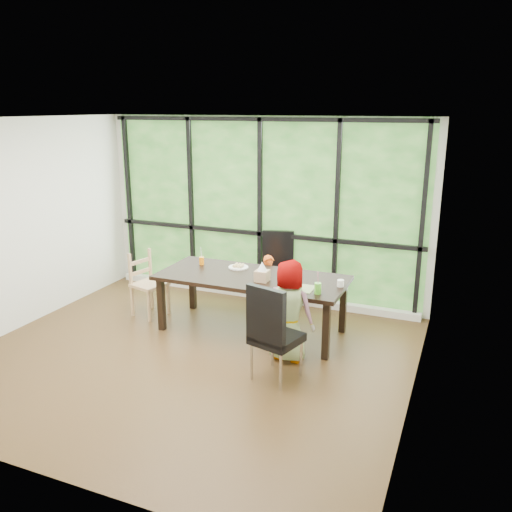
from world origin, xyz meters
name	(u,v)px	position (x,y,z in m)	size (l,w,h in m)	color
ground	(189,357)	(0.00, 0.00, 0.00)	(5.00, 5.00, 0.00)	black
back_wall	(261,210)	(0.00, 2.25, 1.35)	(5.00, 5.00, 0.00)	silver
foliage_backdrop	(261,210)	(0.00, 2.23, 1.35)	(4.80, 0.02, 2.65)	#214C1B
window_mullions	(260,210)	(0.00, 2.19, 1.35)	(4.80, 0.06, 2.65)	black
window_sill	(259,294)	(0.00, 2.15, 0.05)	(4.80, 0.12, 0.10)	silver
dining_table	(252,304)	(0.38, 0.98, 0.38)	(2.40, 1.03, 0.75)	black
chair_window_leather	(277,270)	(0.36, 1.96, 0.54)	(0.46, 0.46, 1.08)	black
chair_interior_leather	(277,331)	(1.11, -0.07, 0.54)	(0.46, 0.46, 1.08)	black
chair_end_beech	(150,284)	(-1.14, 0.94, 0.45)	(0.42, 0.40, 0.90)	tan
child_toddler	(269,285)	(0.38, 1.59, 0.43)	(0.31, 0.20, 0.86)	#D54F14
child_older	(290,311)	(1.09, 0.40, 0.59)	(0.58, 0.38, 1.19)	gray
placemat	(297,288)	(1.05, 0.76, 0.75)	(0.40, 0.30, 0.01)	tan
plate_far	(238,267)	(0.08, 1.23, 0.76)	(0.27, 0.27, 0.02)	white
plate_near	(294,287)	(1.01, 0.77, 0.76)	(0.21, 0.21, 0.01)	white
orange_cup	(202,261)	(-0.44, 1.18, 0.80)	(0.07, 0.07, 0.10)	orange
green_cup	(318,288)	(1.34, 0.66, 0.81)	(0.08, 0.08, 0.13)	#60CD33
white_mug	(341,283)	(1.52, 1.00, 0.79)	(0.08, 0.08, 0.08)	white
tissue_box	(262,276)	(0.58, 0.84, 0.82)	(0.16, 0.16, 0.14)	tan
crepe_rolls_far	(238,265)	(0.08, 1.23, 0.78)	(0.15, 0.12, 0.04)	tan
crepe_rolls_near	(294,285)	(1.01, 0.77, 0.78)	(0.15, 0.12, 0.04)	tan
straw_white	(201,254)	(-0.44, 1.18, 0.89)	(0.01, 0.01, 0.20)	white
straw_pink	(318,280)	(1.34, 0.66, 0.92)	(0.01, 0.01, 0.20)	pink
tissue	(262,266)	(0.58, 0.84, 0.94)	(0.12, 0.12, 0.11)	white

